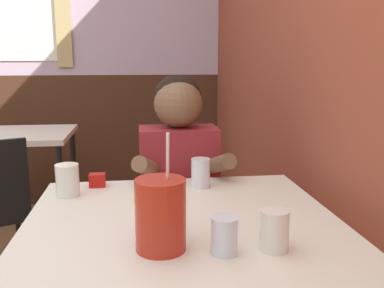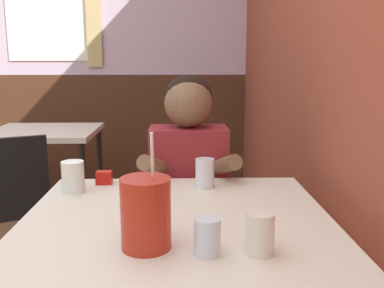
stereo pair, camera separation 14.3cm
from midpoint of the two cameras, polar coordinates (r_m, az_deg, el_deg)
brick_wall_right at (r=2.39m, az=8.83°, el=14.00°), size 0.08×4.75×2.70m
back_wall at (r=3.74m, az=-15.45°, el=12.80°), size 5.22×0.09×2.70m
main_table at (r=1.33m, az=-4.30°, el=-12.90°), size 0.95×0.93×0.76m
background_table at (r=3.10m, az=-23.56°, el=-0.40°), size 0.72×0.64×0.76m
person_seated at (r=1.93m, az=-3.91°, el=-7.18°), size 0.42×0.41×1.17m
cocktail_pitcher at (r=1.10m, az=-7.98°, el=-9.38°), size 0.13×0.13×0.30m
glass_near_pitcher at (r=1.61m, az=-1.39°, el=-3.90°), size 0.07×0.07×0.11m
glass_center at (r=1.59m, az=-18.77°, el=-4.62°), size 0.08×0.08×0.11m
glass_far_side at (r=1.11m, az=7.26°, el=-11.40°), size 0.07×0.07×0.11m
glass_by_brick at (r=1.08m, az=0.47°, el=-12.18°), size 0.07×0.07×0.09m
condiment_ketchup at (r=1.68m, az=-14.91°, el=-4.71°), size 0.06×0.04×0.05m
condiment_mustard at (r=1.48m, az=-9.35°, el=-6.66°), size 0.06×0.04×0.05m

